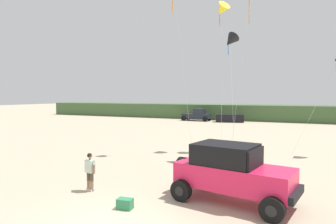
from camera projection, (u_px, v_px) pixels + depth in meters
dune_ridge at (277, 113)px, 48.81m from camera, size 90.00×6.69×2.55m
jeep at (232, 171)px, 11.52m from camera, size 5.00×3.06×2.26m
person_watching at (90, 170)px, 12.85m from camera, size 0.62×0.36×1.67m
cooler_box at (125, 204)px, 10.86m from camera, size 0.60×0.42×0.38m
distant_pickup at (197, 115)px, 48.58m from camera, size 4.67×2.54×1.98m
distant_sedan at (230, 118)px, 45.92m from camera, size 4.47×2.56×1.20m
kite_white_parafoil at (230, 41)px, 21.43m from camera, size 2.14×5.23×8.80m
kite_red_delta at (222, 10)px, 21.99m from camera, size 1.50×2.89×11.18m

